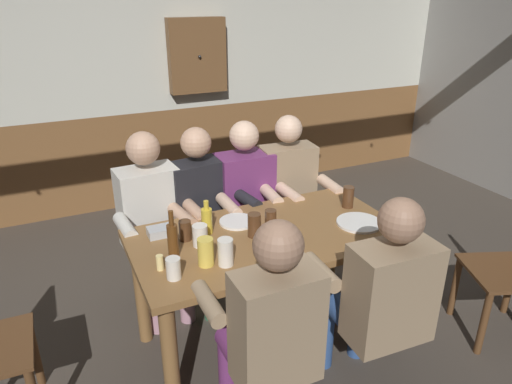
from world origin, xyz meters
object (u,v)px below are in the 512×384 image
object	(u,v)px
person_1	(204,209)
pint_glass_0	(226,252)
dining_table	(267,252)
bottle_0	(207,220)
plate_0	(237,222)
person_4	(269,327)
table_candle	(160,263)
pint_glass_7	(271,219)
wall_dart_cabinet	(197,56)
pint_glass_4	(173,268)
person_5	(380,293)
condiment_caddy	(160,231)
pint_glass_6	(348,197)
pint_glass_1	(200,235)
person_3	(291,192)
plate_1	(359,223)
pint_glass_2	(185,230)
pint_glass_3	(206,252)
bottle_1	(173,239)
person_2	(248,199)
person_0	(152,217)
pint_glass_5	(254,225)

from	to	relation	value
person_1	pint_glass_0	distance (m)	0.88
dining_table	bottle_0	world-z (taller)	bottle_0
plate_0	person_4	bearing A→B (deg)	-103.76
table_candle	pint_glass_7	world-z (taller)	pint_glass_7
wall_dart_cabinet	pint_glass_4	bearing A→B (deg)	-111.53
person_5	pint_glass_7	bearing A→B (deg)	113.11
person_5	condiment_caddy	size ratio (longest dim) A/B	8.63
plate_0	pint_glass_6	world-z (taller)	pint_glass_6
person_4	pint_glass_1	distance (m)	0.69
person_3	wall_dart_cabinet	xyz separation A→B (m)	(-0.11, 1.70, 0.79)
plate_0	plate_1	xyz separation A→B (m)	(0.65, -0.32, 0.00)
person_5	pint_glass_1	distance (m)	0.98
pint_glass_0	pint_glass_7	bearing A→B (deg)	34.76
wall_dart_cabinet	pint_glass_1	bearing A→B (deg)	-108.87
pint_glass_2	pint_glass_4	size ratio (longest dim) A/B	1.07
condiment_caddy	person_4	bearing A→B (deg)	-74.01
pint_glass_3	wall_dart_cabinet	size ratio (longest dim) A/B	0.21
pint_glass_2	pint_glass_3	distance (m)	0.29
pint_glass_3	wall_dart_cabinet	world-z (taller)	wall_dart_cabinet
person_4	pint_glass_4	size ratio (longest dim) A/B	11.33
pint_glass_1	pint_glass_7	xyz separation A→B (m)	(0.44, 0.03, -0.01)
table_candle	bottle_1	world-z (taller)	bottle_1
condiment_caddy	pint_glass_1	xyz separation A→B (m)	(0.17, -0.20, 0.04)
plate_0	pint_glass_1	distance (m)	0.34
person_4	pint_glass_7	world-z (taller)	person_4
person_2	person_4	world-z (taller)	person_2
table_candle	pint_glass_0	size ratio (longest dim) A/B	0.56
dining_table	pint_glass_7	bearing A→B (deg)	49.98
person_2	condiment_caddy	size ratio (longest dim) A/B	8.81
person_1	bottle_1	size ratio (longest dim) A/B	4.71
person_3	person_4	size ratio (longest dim) A/B	1.01
table_candle	condiment_caddy	bearing A→B (deg)	75.46
wall_dart_cabinet	person_2	bearing A→B (deg)	-97.68
person_0	bottle_0	bearing A→B (deg)	108.55
person_0	pint_glass_5	world-z (taller)	person_0
person_2	plate_1	bearing A→B (deg)	116.27
pint_glass_1	bottle_1	bearing A→B (deg)	-163.51
person_5	person_0	bearing A→B (deg)	125.68
pint_glass_3	person_1	bearing A→B (deg)	71.84
person_2	table_candle	world-z (taller)	person_2
person_0	pint_glass_2	size ratio (longest dim) A/B	10.73
pint_glass_1	pint_glass_4	size ratio (longest dim) A/B	1.12
table_candle	condiment_caddy	size ratio (longest dim) A/B	0.57
person_0	pint_glass_6	size ratio (longest dim) A/B	8.95
person_1	pint_glass_7	world-z (taller)	person_1
person_4	pint_glass_5	xyz separation A→B (m)	(0.23, 0.64, 0.16)
plate_1	person_3	bearing A→B (deg)	92.90
person_2	pint_glass_3	world-z (taller)	person_2
condiment_caddy	bottle_0	xyz separation A→B (m)	(0.25, -0.08, 0.06)
plate_1	pint_glass_5	size ratio (longest dim) A/B	1.95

